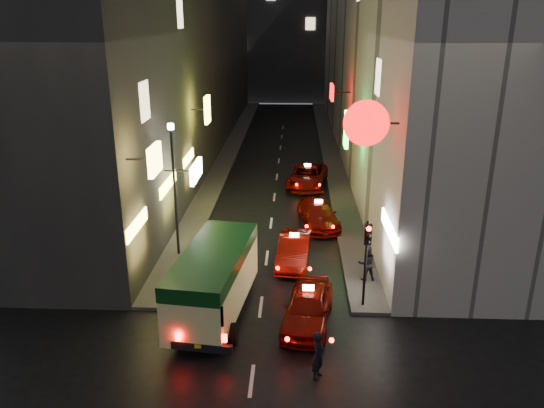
# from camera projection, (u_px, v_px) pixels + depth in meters

# --- Properties ---
(building_left) EXTENTS (7.62, 52.00, 18.00)m
(building_left) POSITION_uv_depth(u_px,v_px,m) (180.00, 41.00, 42.20)
(building_left) COLOR #363431
(building_left) RESTS_ON ground
(building_right) EXTENTS (8.02, 52.19, 18.00)m
(building_right) POSITION_uv_depth(u_px,v_px,m) (382.00, 41.00, 41.54)
(building_right) COLOR #AEA89F
(building_right) RESTS_ON ground
(building_far) EXTENTS (30.00, 10.00, 22.00)m
(building_far) POSITION_uv_depth(u_px,v_px,m) (287.00, 15.00, 71.36)
(building_far) COLOR #36363C
(building_far) RESTS_ON ground
(sidewalk_left) EXTENTS (1.50, 52.00, 0.15)m
(sidewalk_left) POSITION_uv_depth(u_px,v_px,m) (230.00, 150.00, 45.03)
(sidewalk_left) COLOR #494744
(sidewalk_left) RESTS_ON ground
(sidewalk_right) EXTENTS (1.50, 52.00, 0.15)m
(sidewalk_right) POSITION_uv_depth(u_px,v_px,m) (330.00, 151.00, 44.68)
(sidewalk_right) COLOR #494744
(sidewalk_right) RESTS_ON ground
(minibus) EXTENTS (2.88, 6.34, 2.63)m
(minibus) POSITION_uv_depth(u_px,v_px,m) (214.00, 275.00, 19.86)
(minibus) COLOR #F6F599
(minibus) RESTS_ON ground
(taxi_near) EXTENTS (2.82, 5.37, 1.80)m
(taxi_near) POSITION_uv_depth(u_px,v_px,m) (308.00, 304.00, 19.47)
(taxi_near) COLOR #690A03
(taxi_near) RESTS_ON ground
(taxi_second) EXTENTS (2.37, 4.96, 1.70)m
(taxi_second) POSITION_uv_depth(u_px,v_px,m) (294.00, 248.00, 24.34)
(taxi_second) COLOR #690A03
(taxi_second) RESTS_ON ground
(taxi_third) EXTENTS (2.70, 4.98, 1.67)m
(taxi_third) POSITION_uv_depth(u_px,v_px,m) (318.00, 212.00, 28.82)
(taxi_third) COLOR #690A03
(taxi_third) RESTS_ON ground
(taxi_far) EXTENTS (2.91, 5.37, 1.79)m
(taxi_far) POSITION_uv_depth(u_px,v_px,m) (307.00, 175.00, 35.46)
(taxi_far) COLOR #690A03
(taxi_far) RESTS_ON ground
(pedestrian_crossing) EXTENTS (0.58, 0.70, 1.84)m
(pedestrian_crossing) POSITION_uv_depth(u_px,v_px,m) (318.00, 352.00, 16.48)
(pedestrian_crossing) COLOR black
(pedestrian_crossing) RESTS_ON ground
(pedestrian_sidewalk) EXTENTS (0.73, 0.53, 1.76)m
(pedestrian_sidewalk) POSITION_uv_depth(u_px,v_px,m) (367.00, 261.00, 22.41)
(pedestrian_sidewalk) COLOR black
(pedestrian_sidewalk) RESTS_ON sidewalk_right
(traffic_light) EXTENTS (0.26, 0.43, 3.50)m
(traffic_light) POSITION_uv_depth(u_px,v_px,m) (367.00, 247.00, 19.77)
(traffic_light) COLOR black
(traffic_light) RESTS_ON sidewalk_right
(lamp_post) EXTENTS (0.28, 0.28, 6.22)m
(lamp_post) POSITION_uv_depth(u_px,v_px,m) (174.00, 182.00, 24.03)
(lamp_post) COLOR black
(lamp_post) RESTS_ON sidewalk_left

